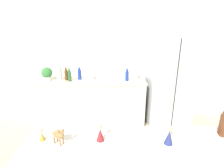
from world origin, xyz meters
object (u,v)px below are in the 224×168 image
paper_towel_roll (59,73)px  back_bottle_5 (93,74)px  potted_plant (47,74)px  wise_man_figurine_crimson (42,135)px  back_bottle_3 (137,72)px  wise_man_figurine_purple (100,134)px  back_bottle_2 (79,73)px  back_bottle_1 (127,74)px  back_bottle_0 (69,74)px  back_bottle_4 (66,73)px  fruit_bowl (203,135)px  wise_man_figurine_blue (169,136)px  camel_figurine (58,134)px  refrigerator (170,82)px

paper_towel_roll → back_bottle_5: size_ratio=1.09×
potted_plant → wise_man_figurine_crimson: potted_plant is taller
potted_plant → back_bottle_3: size_ratio=0.81×
wise_man_figurine_purple → potted_plant: bearing=118.8°
back_bottle_2 → back_bottle_1: bearing=-7.0°
back_bottle_0 → back_bottle_5: 0.44m
back_bottle_3 → back_bottle_2: bearing=178.7°
back_bottle_4 → fruit_bowl: 2.62m
potted_plant → wise_man_figurine_crimson: bearing=-72.9°
back_bottle_5 → wise_man_figurine_blue: (0.80, -2.13, 0.04)m
back_bottle_5 → wise_man_figurine_blue: bearing=-69.5°
back_bottle_1 → wise_man_figurine_purple: back_bottle_1 is taller
camel_figurine → potted_plant: bearing=110.6°
wise_man_figurine_crimson → refrigerator: bearing=48.3°
paper_towel_roll → wise_man_figurine_purple: bearing=-66.8°
wise_man_figurine_blue → wise_man_figurine_purple: bearing=174.2°
back_bottle_2 → wise_man_figurine_blue: (1.06, -2.15, 0.01)m
paper_towel_roll → back_bottle_4: 0.14m
back_bottle_5 → back_bottle_2: bearing=174.6°
back_bottle_2 → wise_man_figurine_purple: size_ratio=1.82×
refrigerator → fruit_bowl: refrigerator is taller
paper_towel_roll → back_bottle_2: size_ratio=0.92×
back_bottle_0 → fruit_bowl: bearing=-51.7°
potted_plant → wise_man_figurine_blue: (1.67, -2.08, 0.01)m
back_bottle_1 → back_bottle_2: same height
back_bottle_5 → back_bottle_1: bearing=-7.6°
fruit_bowl → wise_man_figurine_crimson: size_ratio=2.00×
back_bottle_2 → back_bottle_5: 0.26m
back_bottle_2 → fruit_bowl: bearing=-56.4°
wise_man_figurine_blue → wise_man_figurine_crimson: 1.05m
paper_towel_roll → back_bottle_4: (0.14, -0.01, 0.01)m
back_bottle_4 → paper_towel_roll: bearing=174.1°
back_bottle_4 → back_bottle_2: bearing=8.7°
refrigerator → back_bottle_4: bearing=178.7°
back_bottle_2 → back_bottle_4: bearing=-171.3°
back_bottle_3 → back_bottle_4: (-1.38, -0.01, -0.02)m
back_bottle_4 → fruit_bowl: (1.64, -2.04, -0.03)m
fruit_bowl → camel_figurine: (-1.22, -0.05, 0.06)m
back_bottle_3 → back_bottle_0: bearing=-176.3°
back_bottle_0 → back_bottle_5: (0.44, 0.09, -0.03)m
back_bottle_1 → back_bottle_3: (0.20, 0.09, 0.02)m
paper_towel_roll → wise_man_figurine_crimson: size_ratio=2.25×
back_bottle_4 → back_bottle_0: bearing=-42.1°
back_bottle_1 → wise_man_figurine_purple: bearing=-102.3°
wise_man_figurine_crimson → back_bottle_4: bearing=97.2°
back_bottle_3 → wise_man_figurine_crimson: size_ratio=2.82×
refrigerator → wise_man_figurine_crimson: refrigerator is taller
back_bottle_2 → camel_figurine: 2.14m
back_bottle_1 → refrigerator: bearing=2.0°
back_bottle_3 → fruit_bowl: (0.26, -2.06, -0.05)m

